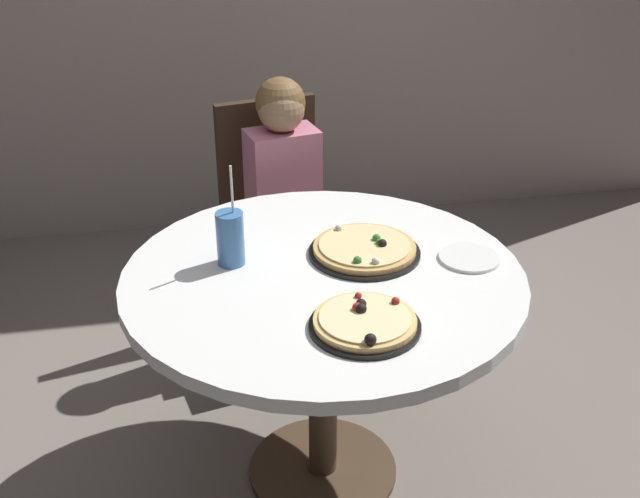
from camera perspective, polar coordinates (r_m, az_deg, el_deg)
name	(u,v)px	position (r m, az deg, el deg)	size (l,w,h in m)	color
ground_plane	(323,471)	(2.69, 0.20, -15.75)	(8.00, 8.00, 0.00)	slate
dining_table	(323,304)	(2.29, 0.23, -4.01)	(1.15, 1.15, 0.75)	white
chair_wooden	(275,208)	(3.15, -3.24, 2.98)	(0.47, 0.47, 0.95)	#382619
diner_child	(291,238)	(3.01, -2.13, 0.82)	(0.32, 0.43, 1.08)	#3F4766
pizza_veggie	(365,249)	(2.33, 3.25, -0.02)	(0.33, 0.33, 0.05)	black
pizza_cheese	(365,322)	(1.99, 3.27, -5.31)	(0.28, 0.28, 0.05)	black
soda_cup	(230,238)	(2.26, -6.50, 0.79)	(0.08, 0.08, 0.31)	#3F72B2
plate_small	(470,258)	(2.34, 10.77, -0.66)	(0.18, 0.18, 0.01)	white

